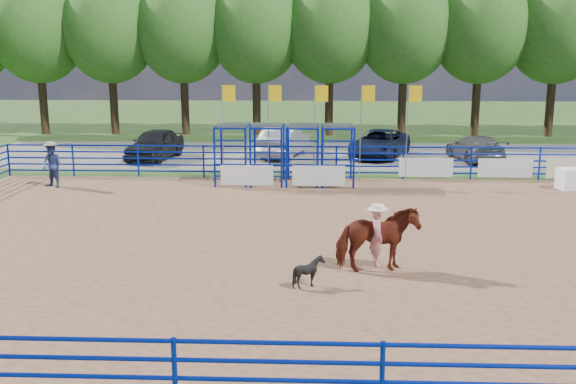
{
  "coord_description": "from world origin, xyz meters",
  "views": [
    {
      "loc": [
        -1.0,
        -18.47,
        5.48
      ],
      "look_at": [
        -1.8,
        1.0,
        1.3
      ],
      "focal_mm": 40.0,
      "sensor_mm": 36.0,
      "label": 1
    }
  ],
  "objects_px": {
    "horse_and_rider": "(377,236)",
    "car_c": "(380,143)",
    "car_d": "(475,148)",
    "car_a": "(155,144)",
    "spectator_cowboy": "(52,165)",
    "calf": "(309,272)",
    "car_b": "(284,141)"
  },
  "relations": [
    {
      "from": "calf",
      "to": "car_c",
      "type": "distance_m",
      "value": 20.61
    },
    {
      "from": "car_b",
      "to": "spectator_cowboy",
      "type": "bearing_deg",
      "value": 56.9
    },
    {
      "from": "horse_and_rider",
      "to": "car_d",
      "type": "height_order",
      "value": "horse_and_rider"
    },
    {
      "from": "horse_and_rider",
      "to": "calf",
      "type": "relative_size",
      "value": 3.27
    },
    {
      "from": "calf",
      "to": "car_b",
      "type": "xyz_separation_m",
      "value": [
        -1.56,
        20.3,
        0.42
      ]
    },
    {
      "from": "spectator_cowboy",
      "to": "car_a",
      "type": "distance_m",
      "value": 8.02
    },
    {
      "from": "car_d",
      "to": "car_c",
      "type": "bearing_deg",
      "value": -21.29
    },
    {
      "from": "horse_and_rider",
      "to": "car_c",
      "type": "bearing_deg",
      "value": 84.17
    },
    {
      "from": "car_d",
      "to": "car_b",
      "type": "bearing_deg",
      "value": -14.45
    },
    {
      "from": "car_c",
      "to": "car_d",
      "type": "bearing_deg",
      "value": 6.36
    },
    {
      "from": "horse_and_rider",
      "to": "car_c",
      "type": "xyz_separation_m",
      "value": [
        1.95,
        19.1,
        -0.21
      ]
    },
    {
      "from": "spectator_cowboy",
      "to": "calf",
      "type": "bearing_deg",
      "value": -46.38
    },
    {
      "from": "car_b",
      "to": "car_c",
      "type": "xyz_separation_m",
      "value": [
        5.23,
        -0.02,
        -0.08
      ]
    },
    {
      "from": "spectator_cowboy",
      "to": "car_d",
      "type": "bearing_deg",
      "value": 21.71
    },
    {
      "from": "car_a",
      "to": "car_c",
      "type": "bearing_deg",
      "value": 14.86
    },
    {
      "from": "horse_and_rider",
      "to": "spectator_cowboy",
      "type": "distance_m",
      "value": 16.18
    },
    {
      "from": "car_a",
      "to": "horse_and_rider",
      "type": "bearing_deg",
      "value": -51.55
    },
    {
      "from": "car_a",
      "to": "car_b",
      "type": "xyz_separation_m",
      "value": [
        6.83,
        1.29,
        0.01
      ]
    },
    {
      "from": "horse_and_rider",
      "to": "spectator_cowboy",
      "type": "height_order",
      "value": "horse_and_rider"
    },
    {
      "from": "car_b",
      "to": "car_a",
      "type": "bearing_deg",
      "value": 23.7
    },
    {
      "from": "calf",
      "to": "car_d",
      "type": "height_order",
      "value": "car_d"
    },
    {
      "from": "car_b",
      "to": "car_d",
      "type": "relative_size",
      "value": 1.06
    },
    {
      "from": "horse_and_rider",
      "to": "car_a",
      "type": "xyz_separation_m",
      "value": [
        -10.11,
        17.83,
        -0.14
      ]
    },
    {
      "from": "horse_and_rider",
      "to": "calf",
      "type": "bearing_deg",
      "value": -145.43
    },
    {
      "from": "car_c",
      "to": "spectator_cowboy",
      "type": "bearing_deg",
      "value": -128.49
    },
    {
      "from": "car_b",
      "to": "car_c",
      "type": "height_order",
      "value": "car_b"
    },
    {
      "from": "horse_and_rider",
      "to": "car_a",
      "type": "relative_size",
      "value": 0.53
    },
    {
      "from": "car_a",
      "to": "car_b",
      "type": "relative_size",
      "value": 0.96
    },
    {
      "from": "car_a",
      "to": "calf",
      "type": "bearing_deg",
      "value": -57.3
    },
    {
      "from": "car_c",
      "to": "car_d",
      "type": "xyz_separation_m",
      "value": [
        4.87,
        -1.18,
        -0.06
      ]
    },
    {
      "from": "horse_and_rider",
      "to": "car_d",
      "type": "distance_m",
      "value": 19.17
    },
    {
      "from": "calf",
      "to": "car_b",
      "type": "height_order",
      "value": "car_b"
    }
  ]
}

